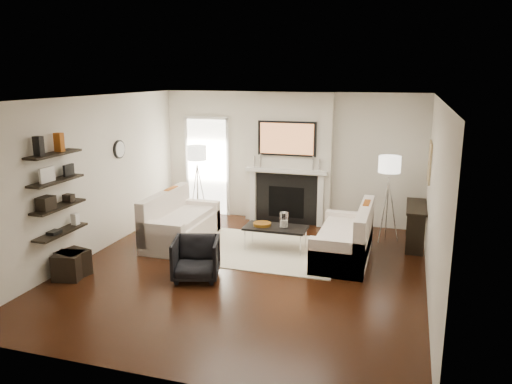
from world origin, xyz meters
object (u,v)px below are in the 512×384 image
(loveseat_right_base, at_px, (343,247))
(lamp_right_shade, at_px, (390,164))
(lamp_left_shade, at_px, (197,153))
(ottoman_near, at_px, (73,263))
(armchair, at_px, (196,257))
(loveseat_left_base, at_px, (182,231))
(coffee_table, at_px, (276,228))

(loveseat_right_base, bearing_deg, lamp_right_shade, 62.50)
(lamp_left_shade, bearing_deg, ottoman_near, -100.41)
(lamp_left_shade, relative_size, lamp_right_shade, 1.00)
(lamp_left_shade, xyz_separation_m, lamp_right_shade, (3.90, -0.21, 0.00))
(armchair, distance_m, lamp_right_shade, 3.95)
(loveseat_left_base, bearing_deg, lamp_right_shade, 18.54)
(coffee_table, bearing_deg, lamp_left_shade, 147.61)
(loveseat_left_base, relative_size, lamp_right_shade, 4.50)
(lamp_left_shade, bearing_deg, coffee_table, -32.39)
(armchair, bearing_deg, loveseat_right_base, 20.22)
(lamp_left_shade, height_order, ottoman_near, lamp_left_shade)
(loveseat_right_base, bearing_deg, loveseat_left_base, 179.79)
(lamp_right_shade, bearing_deg, lamp_left_shade, 176.98)
(loveseat_right_base, relative_size, armchair, 2.59)
(armchair, bearing_deg, lamp_right_shade, 29.49)
(loveseat_right_base, xyz_separation_m, ottoman_near, (-3.88, -1.95, -0.01))
(loveseat_left_base, distance_m, armchair, 1.78)
(loveseat_right_base, bearing_deg, ottoman_near, -153.39)
(lamp_left_shade, xyz_separation_m, ottoman_near, (-0.62, -3.38, -1.25))
(armchair, xyz_separation_m, lamp_right_shade, (2.66, 2.71, 1.10))
(coffee_table, height_order, armchair, armchair)
(lamp_left_shade, distance_m, lamp_right_shade, 3.91)
(ottoman_near, bearing_deg, armchair, 13.98)
(loveseat_right_base, distance_m, armchair, 2.52)
(loveseat_left_base, xyz_separation_m, lamp_right_shade, (3.62, 1.21, 1.24))
(armchair, xyz_separation_m, lamp_left_shade, (-1.24, 2.91, 1.10))
(lamp_right_shade, relative_size, ottoman_near, 1.00)
(loveseat_right_base, height_order, ottoman_near, loveseat_right_base)
(loveseat_left_base, bearing_deg, ottoman_near, -114.76)
(ottoman_near, bearing_deg, lamp_right_shade, 35.04)
(armchair, bearing_deg, lamp_left_shade, 97.02)
(coffee_table, distance_m, ottoman_near, 3.39)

